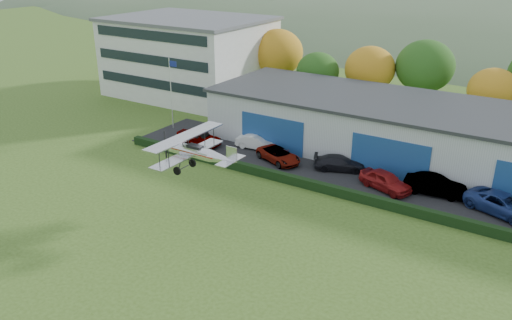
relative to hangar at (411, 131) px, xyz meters
The scene contains 16 objects.
ground 28.55m from the hangar, 100.13° to the right, with size 300.00×300.00×0.00m, color #3B551A.
apron 7.72m from the hangar, 105.99° to the right, with size 48.00×9.00×0.05m, color black.
hedge 12.16m from the hangar, 99.64° to the right, with size 46.00×0.60×0.80m, color black.
hangar is the anchor object (origin of this frame).
office_block 33.84m from the hangar, 167.99° to the left, with size 20.60×15.60×10.40m.
flagpole 25.68m from the hangar, 166.49° to the right, with size 1.05×0.10×8.00m.
tree_belt 13.63m from the hangar, 108.16° to the left, with size 75.70×13.22×10.12m.
distant_hills 113.51m from the hangar, 94.79° to the left, with size 430.00×196.00×56.00m.
car_0 21.12m from the hangar, 156.05° to the right, with size 1.93×4.80×1.64m, color gray.
car_1 15.11m from the hangar, 154.87° to the right, with size 1.47×4.23×1.39m, color silver.
car_2 13.00m from the hangar, 140.73° to the right, with size 2.22×4.82×1.34m, color gray.
car_3 8.28m from the hangar, 122.06° to the right, with size 1.91×4.69×1.36m, color black.
car_4 8.78m from the hangar, 85.57° to the right, with size 1.88×4.66×1.59m, color maroon.
car_5 8.73m from the hangar, 58.77° to the right, with size 1.72×4.94×1.63m, color gray.
car_6 12.65m from the hangar, 39.15° to the right, with size 2.62×5.68×1.58m, color navy.
biplane 22.80m from the hangar, 115.70° to the right, with size 6.62×7.52×2.84m.
Camera 1 is at (17.56, -19.37, 18.86)m, focal length 36.03 mm.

